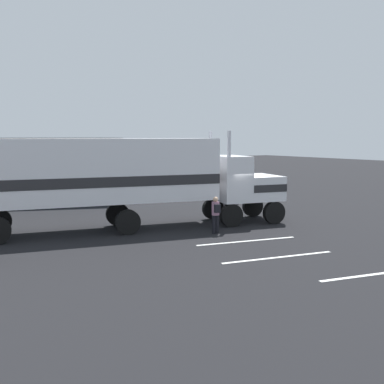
% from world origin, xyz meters
% --- Properties ---
extents(ground_plane, '(120.00, 120.00, 0.00)m').
position_xyz_m(ground_plane, '(0.00, 0.00, 0.00)').
color(ground_plane, black).
extents(lane_stripe_near, '(4.30, 1.25, 0.01)m').
position_xyz_m(lane_stripe_near, '(-2.70, -3.50, 0.01)').
color(lane_stripe_near, silver).
rests_on(lane_stripe_near, ground_plane).
extents(lane_stripe_mid, '(4.32, 1.18, 0.01)m').
position_xyz_m(lane_stripe_mid, '(-3.50, -6.05, 0.01)').
color(lane_stripe_mid, silver).
rests_on(lane_stripe_mid, ground_plane).
extents(lane_stripe_far, '(4.30, 1.24, 0.01)m').
position_xyz_m(lane_stripe_far, '(-2.36, -9.25, 0.01)').
color(lane_stripe_far, silver).
rests_on(lane_stripe_far, ground_plane).
extents(semi_truck, '(14.32, 6.05, 4.50)m').
position_xyz_m(semi_truck, '(-5.67, 1.49, 2.52)').
color(semi_truck, white).
rests_on(semi_truck, ground_plane).
extents(person_bystander, '(0.37, 0.47, 1.63)m').
position_xyz_m(person_bystander, '(-2.80, -1.56, 0.89)').
color(person_bystander, black).
rests_on(person_bystander, ground_plane).
extents(parked_bus, '(11.14, 6.57, 3.40)m').
position_xyz_m(parked_bus, '(-6.52, 11.89, 2.07)').
color(parked_bus, '#1E5999').
rests_on(parked_bus, ground_plane).
extents(building_backdrop, '(15.62, 9.56, 4.11)m').
position_xyz_m(building_backdrop, '(-1.56, 27.01, 2.25)').
color(building_backdrop, gray).
rests_on(building_backdrop, ground_plane).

